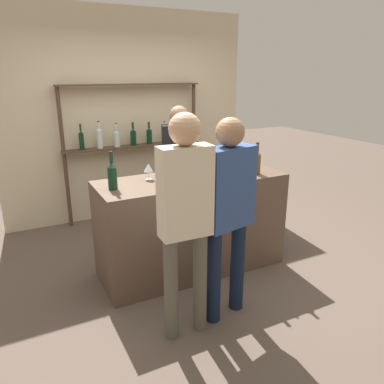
# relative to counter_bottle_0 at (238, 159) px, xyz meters

# --- Properties ---
(ground_plane) EXTENTS (16.00, 16.00, 0.00)m
(ground_plane) POSITION_rel_counter_bottle_0_xyz_m (-0.50, 0.05, -1.14)
(ground_plane) COLOR brown
(bar_counter) EXTENTS (1.88, 0.69, 1.00)m
(bar_counter) POSITION_rel_counter_bottle_0_xyz_m (-0.50, 0.05, -0.64)
(bar_counter) COLOR brown
(bar_counter) RESTS_ON ground_plane
(back_wall) EXTENTS (3.48, 0.12, 2.80)m
(back_wall) POSITION_rel_counter_bottle_0_xyz_m (-0.50, 2.00, 0.26)
(back_wall) COLOR beige
(back_wall) RESTS_ON ground_plane
(back_shelf) EXTENTS (1.92, 0.18, 1.84)m
(back_shelf) POSITION_rel_counter_bottle_0_xyz_m (-0.51, 1.82, 0.06)
(back_shelf) COLOR #4C3828
(back_shelf) RESTS_ON ground_plane
(counter_bottle_0) EXTENTS (0.08, 0.08, 0.36)m
(counter_bottle_0) POSITION_rel_counter_bottle_0_xyz_m (0.00, 0.00, 0.00)
(counter_bottle_0) COLOR #0F1956
(counter_bottle_0) RESTS_ON bar_counter
(counter_bottle_1) EXTENTS (0.08, 0.08, 0.32)m
(counter_bottle_1) POSITION_rel_counter_bottle_0_xyz_m (0.15, -0.12, -0.02)
(counter_bottle_1) COLOR brown
(counter_bottle_1) RESTS_ON bar_counter
(counter_bottle_2) EXTENTS (0.09, 0.09, 0.33)m
(counter_bottle_2) POSITION_rel_counter_bottle_0_xyz_m (-0.14, -0.08, -0.02)
(counter_bottle_2) COLOR black
(counter_bottle_2) RESTS_ON bar_counter
(counter_bottle_3) EXTENTS (0.08, 0.08, 0.34)m
(counter_bottle_3) POSITION_rel_counter_bottle_0_xyz_m (-1.30, 0.04, -0.01)
(counter_bottle_3) COLOR black
(counter_bottle_3) RESTS_ON bar_counter
(wine_glass) EXTENTS (0.09, 0.09, 0.16)m
(wine_glass) POSITION_rel_counter_bottle_0_xyz_m (-0.91, 0.18, -0.03)
(wine_glass) COLOR silver
(wine_glass) RESTS_ON bar_counter
(ice_bucket) EXTENTS (0.21, 0.21, 0.21)m
(ice_bucket) POSITION_rel_counter_bottle_0_xyz_m (-0.69, 0.07, -0.03)
(ice_bucket) COLOR #846647
(ice_bucket) RESTS_ON bar_counter
(server_behind_counter) EXTENTS (0.43, 0.29, 1.63)m
(server_behind_counter) POSITION_rel_counter_bottle_0_xyz_m (-0.31, 0.75, -0.17)
(server_behind_counter) COLOR black
(server_behind_counter) RESTS_ON ground_plane
(customer_left) EXTENTS (0.39, 0.23, 1.74)m
(customer_left) POSITION_rel_counter_bottle_0_xyz_m (-1.01, -0.84, -0.09)
(customer_left) COLOR #575347
(customer_left) RESTS_ON ground_plane
(customer_center) EXTENTS (0.46, 0.28, 1.68)m
(customer_center) POSITION_rel_counter_bottle_0_xyz_m (-0.61, -0.77, -0.15)
(customer_center) COLOR #121C33
(customer_center) RESTS_ON ground_plane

